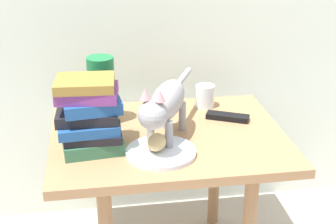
{
  "coord_description": "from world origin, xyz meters",
  "views": [
    {
      "loc": [
        -0.23,
        -1.49,
        1.27
      ],
      "look_at": [
        0.0,
        0.0,
        0.62
      ],
      "focal_mm": 53.67,
      "sensor_mm": 36.0,
      "label": 1
    }
  ],
  "objects_px": {
    "green_vase": "(102,90)",
    "tv_remote": "(228,117)",
    "cat": "(165,104)",
    "side_table": "(168,153)",
    "bread_roll": "(156,142)",
    "book_stack": "(89,115)",
    "candle_jar": "(205,97)",
    "plate": "(161,152)"
  },
  "relations": [
    {
      "from": "plate",
      "to": "candle_jar",
      "type": "relative_size",
      "value": 2.56
    },
    {
      "from": "bread_roll",
      "to": "green_vase",
      "type": "xyz_separation_m",
      "value": [
        -0.15,
        0.26,
        0.08
      ]
    },
    {
      "from": "side_table",
      "to": "candle_jar",
      "type": "bearing_deg",
      "value": 50.88
    },
    {
      "from": "plate",
      "to": "bread_roll",
      "type": "relative_size",
      "value": 2.72
    },
    {
      "from": "bread_roll",
      "to": "cat",
      "type": "bearing_deg",
      "value": 63.36
    },
    {
      "from": "plate",
      "to": "green_vase",
      "type": "xyz_separation_m",
      "value": [
        -0.17,
        0.27,
        0.11
      ]
    },
    {
      "from": "bread_roll",
      "to": "side_table",
      "type": "bearing_deg",
      "value": 66.69
    },
    {
      "from": "side_table",
      "to": "tv_remote",
      "type": "distance_m",
      "value": 0.26
    },
    {
      "from": "bread_roll",
      "to": "tv_remote",
      "type": "bearing_deg",
      "value": 37.2
    },
    {
      "from": "side_table",
      "to": "book_stack",
      "type": "bearing_deg",
      "value": -165.44
    },
    {
      "from": "book_stack",
      "to": "tv_remote",
      "type": "bearing_deg",
      "value": 17.35
    },
    {
      "from": "bread_roll",
      "to": "tv_remote",
      "type": "height_order",
      "value": "bread_roll"
    },
    {
      "from": "book_stack",
      "to": "tv_remote",
      "type": "xyz_separation_m",
      "value": [
        0.48,
        0.15,
        -0.11
      ]
    },
    {
      "from": "side_table",
      "to": "green_vase",
      "type": "distance_m",
      "value": 0.31
    },
    {
      "from": "cat",
      "to": "candle_jar",
      "type": "xyz_separation_m",
      "value": [
        0.19,
        0.27,
        -0.09
      ]
    },
    {
      "from": "side_table",
      "to": "green_vase",
      "type": "bearing_deg",
      "value": 147.98
    },
    {
      "from": "green_vase",
      "to": "book_stack",
      "type": "bearing_deg",
      "value": -102.53
    },
    {
      "from": "green_vase",
      "to": "tv_remote",
      "type": "relative_size",
      "value": 1.58
    },
    {
      "from": "plate",
      "to": "green_vase",
      "type": "distance_m",
      "value": 0.34
    },
    {
      "from": "cat",
      "to": "side_table",
      "type": "bearing_deg",
      "value": 71.38
    },
    {
      "from": "cat",
      "to": "book_stack",
      "type": "bearing_deg",
      "value": -177.62
    },
    {
      "from": "tv_remote",
      "to": "green_vase",
      "type": "bearing_deg",
      "value": -160.28
    },
    {
      "from": "bread_roll",
      "to": "cat",
      "type": "xyz_separation_m",
      "value": [
        0.04,
        0.07,
        0.09
      ]
    },
    {
      "from": "plate",
      "to": "bread_roll",
      "type": "xyz_separation_m",
      "value": [
        -0.01,
        0.01,
        0.03
      ]
    },
    {
      "from": "bread_roll",
      "to": "candle_jar",
      "type": "height_order",
      "value": "candle_jar"
    },
    {
      "from": "plate",
      "to": "green_vase",
      "type": "relative_size",
      "value": 0.92
    },
    {
      "from": "cat",
      "to": "green_vase",
      "type": "height_order",
      "value": "green_vase"
    },
    {
      "from": "plate",
      "to": "candle_jar",
      "type": "height_order",
      "value": "candle_jar"
    },
    {
      "from": "book_stack",
      "to": "candle_jar",
      "type": "xyz_separation_m",
      "value": [
        0.43,
        0.28,
        -0.08
      ]
    },
    {
      "from": "side_table",
      "to": "book_stack",
      "type": "xyz_separation_m",
      "value": [
        -0.25,
        -0.07,
        0.19
      ]
    },
    {
      "from": "bread_roll",
      "to": "tv_remote",
      "type": "xyz_separation_m",
      "value": [
        0.28,
        0.22,
        -0.03
      ]
    },
    {
      "from": "candle_jar",
      "to": "tv_remote",
      "type": "bearing_deg",
      "value": -67.09
    },
    {
      "from": "side_table",
      "to": "plate",
      "type": "distance_m",
      "value": 0.17
    },
    {
      "from": "book_stack",
      "to": "green_vase",
      "type": "xyz_separation_m",
      "value": [
        0.04,
        0.2,
        0.0
      ]
    },
    {
      "from": "bread_roll",
      "to": "cat",
      "type": "relative_size",
      "value": 0.18
    },
    {
      "from": "cat",
      "to": "bread_roll",
      "type": "bearing_deg",
      "value": -116.64
    },
    {
      "from": "book_stack",
      "to": "cat",
      "type": "bearing_deg",
      "value": 2.38
    },
    {
      "from": "cat",
      "to": "green_vase",
      "type": "xyz_separation_m",
      "value": [
        -0.19,
        0.19,
        -0.01
      ]
    },
    {
      "from": "side_table",
      "to": "plate",
      "type": "height_order",
      "value": "plate"
    },
    {
      "from": "bread_roll",
      "to": "green_vase",
      "type": "relative_size",
      "value": 0.34
    },
    {
      "from": "plate",
      "to": "book_stack",
      "type": "bearing_deg",
      "value": 161.19
    },
    {
      "from": "bread_roll",
      "to": "book_stack",
      "type": "relative_size",
      "value": 0.34
    }
  ]
}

